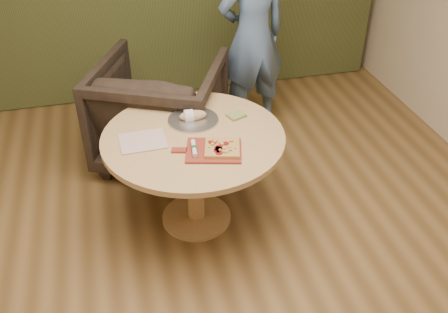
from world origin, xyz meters
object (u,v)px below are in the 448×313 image
(bread_roll, at_px, (192,116))
(serving_tray, at_px, (193,120))
(person_standing, at_px, (252,36))
(armchair, at_px, (160,107))
(pizza_paddle, at_px, (212,150))
(pedestal_table, at_px, (194,152))
(flatbread_pizza, at_px, (222,148))
(cutlery_roll, at_px, (194,148))

(bread_roll, bearing_deg, serving_tray, 0.00)
(serving_tray, bearing_deg, person_standing, 54.80)
(armchair, xyz_separation_m, person_standing, (0.89, 0.35, 0.40))
(pizza_paddle, bearing_deg, bread_roll, 111.95)
(pedestal_table, bearing_deg, bread_roll, 81.64)
(flatbread_pizza, relative_size, person_standing, 0.15)
(flatbread_pizza, bearing_deg, person_standing, 66.66)
(pedestal_table, distance_m, serving_tray, 0.24)
(pizza_paddle, distance_m, serving_tray, 0.41)
(pizza_paddle, height_order, armchair, armchair)
(cutlery_roll, xyz_separation_m, bread_roll, (0.06, 0.38, 0.01))
(pedestal_table, distance_m, person_standing, 1.48)
(pizza_paddle, distance_m, person_standing, 1.62)
(pedestal_table, height_order, person_standing, person_standing)
(flatbread_pizza, relative_size, serving_tray, 0.75)
(flatbread_pizza, distance_m, cutlery_roll, 0.18)
(serving_tray, height_order, armchair, armchair)
(pizza_paddle, bearing_deg, serving_tray, 110.71)
(armchair, bearing_deg, cutlery_roll, 119.60)
(cutlery_roll, bearing_deg, armchair, 100.47)
(armchair, height_order, person_standing, person_standing)
(cutlery_roll, distance_m, serving_tray, 0.39)
(bread_roll, relative_size, armchair, 0.19)
(cutlery_roll, bearing_deg, serving_tray, 85.75)
(pedestal_table, bearing_deg, flatbread_pizza, -58.77)
(pedestal_table, bearing_deg, armchair, 97.81)
(cutlery_roll, bearing_deg, bread_roll, 87.05)
(armchair, distance_m, person_standing, 1.04)
(flatbread_pizza, relative_size, armchair, 0.27)
(cutlery_roll, relative_size, person_standing, 0.11)
(armchair, relative_size, person_standing, 0.56)
(bread_roll, xyz_separation_m, person_standing, (0.75, 1.05, 0.11))
(pizza_paddle, relative_size, cutlery_roll, 2.37)
(armchair, bearing_deg, person_standing, -133.45)
(flatbread_pizza, relative_size, bread_roll, 1.39)
(person_standing, bearing_deg, bread_roll, 43.21)
(cutlery_roll, distance_m, person_standing, 1.65)
(bread_roll, height_order, armchair, armchair)
(pizza_paddle, height_order, serving_tray, serving_tray)
(person_standing, bearing_deg, serving_tray, 43.53)
(flatbread_pizza, bearing_deg, armchair, 103.32)
(pizza_paddle, xyz_separation_m, cutlery_roll, (-0.11, 0.02, 0.02))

